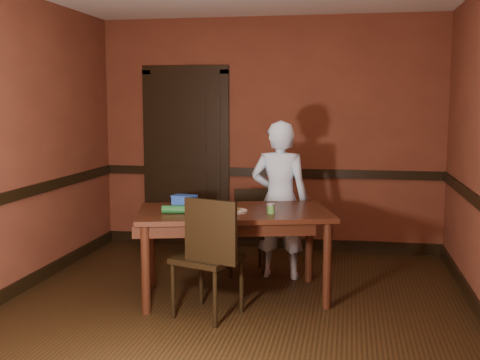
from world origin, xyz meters
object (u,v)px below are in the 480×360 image
(chair_near, at_px, (207,256))
(person, at_px, (280,200))
(dining_table, at_px, (234,253))
(chair_far, at_px, (246,232))
(cheese_saucer, at_px, (194,206))
(sauce_jar, at_px, (271,209))
(food_tub, at_px, (184,200))
(sandwich_plate, at_px, (232,210))

(chair_near, height_order, person, person)
(person, bearing_deg, dining_table, 65.27)
(dining_table, distance_m, chair_far, 0.75)
(chair_far, bearing_deg, cheese_saucer, -131.00)
(chair_near, relative_size, sauce_jar, 11.63)
(chair_far, relative_size, cheese_saucer, 5.66)
(chair_near, relative_size, food_tub, 4.20)
(dining_table, height_order, person, person)
(dining_table, distance_m, food_tub, 0.70)
(chair_near, relative_size, cheese_saucer, 6.63)
(sandwich_plate, bearing_deg, chair_near, -105.99)
(sandwich_plate, bearing_deg, person, 67.08)
(person, xyz_separation_m, cheese_saucer, (-0.69, -0.65, 0.02))
(dining_table, bearing_deg, chair_near, -117.95)
(food_tub, bearing_deg, chair_far, 59.75)
(sandwich_plate, relative_size, cheese_saucer, 1.79)
(chair_far, xyz_separation_m, sauce_jar, (0.36, -0.86, 0.40))
(person, bearing_deg, sauce_jar, 92.14)
(dining_table, distance_m, cheese_saucer, 0.55)
(dining_table, bearing_deg, person, 48.94)
(sandwich_plate, bearing_deg, chair_far, 91.63)
(chair_near, height_order, sandwich_plate, chair_near)
(dining_table, relative_size, sauce_jar, 19.61)
(person, relative_size, sauce_jar, 18.25)
(chair_near, height_order, food_tub, chair_near)
(sauce_jar, distance_m, cheese_saucer, 0.72)
(chair_far, bearing_deg, food_tub, -147.16)
(chair_far, xyz_separation_m, food_tub, (-0.48, -0.55, 0.40))
(chair_far, height_order, chair_near, chair_near)
(chair_far, distance_m, sauce_jar, 1.01)
(sandwich_plate, bearing_deg, dining_table, 90.28)
(chair_near, xyz_separation_m, food_tub, (-0.39, 0.72, 0.33))
(chair_far, distance_m, sandwich_plate, 0.93)
(cheese_saucer, bearing_deg, chair_near, -65.34)
(sandwich_plate, bearing_deg, cheese_saucer, 161.40)
(dining_table, bearing_deg, chair_far, 76.77)
(cheese_saucer, bearing_deg, person, 43.04)
(person, distance_m, food_tub, 0.96)
(chair_near, distance_m, food_tub, 0.88)
(dining_table, xyz_separation_m, sandwich_plate, (0.00, -0.10, 0.41))
(sauce_jar, height_order, food_tub, food_tub)
(chair_near, bearing_deg, person, -90.53)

